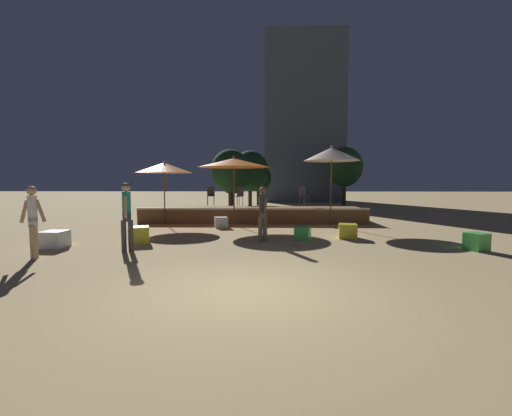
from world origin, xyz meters
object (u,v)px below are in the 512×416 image
patio_umbrella_2 (164,168)px  person_2 (127,212)px  cube_seat_0 (139,235)px  background_tree_0 (230,171)px  cube_seat_4 (477,242)px  bistro_chair_0 (239,194)px  background_tree_1 (344,167)px  cube_seat_1 (54,239)px  bistro_chair_2 (211,194)px  patio_umbrella_1 (234,163)px  background_tree_3 (258,178)px  person_1 (263,212)px  background_tree_4 (232,179)px  patio_umbrella_0 (332,154)px  cube_seat_3 (221,222)px  person_0 (33,219)px  cube_seat_2 (348,231)px  bistro_chair_1 (303,195)px  cube_seat_5 (303,233)px  frisbee_disc (297,245)px  background_tree_2 (250,171)px

patio_umbrella_2 → person_2: (0.69, -5.67, -1.39)m
cube_seat_0 → background_tree_0: (1.50, 12.01, 2.29)m
cube_seat_4 → bistro_chair_0: bistro_chair_0 is taller
background_tree_1 → cube_seat_1: bearing=-123.8°
bistro_chair_2 → background_tree_1: bearing=44.5°
patio_umbrella_1 → background_tree_3: 12.49m
patio_umbrella_1 → person_1: size_ratio=1.78×
bistro_chair_0 → cube_seat_4: bearing=97.5°
bistro_chair_2 → background_tree_4: size_ratio=0.28×
cube_seat_1 → background_tree_1: background_tree_1 is taller
patio_umbrella_0 → person_1: 5.19m
cube_seat_3 → background_tree_4: bearing=93.3°
person_0 → cube_seat_2: bearing=-88.6°
bistro_chair_0 → bistro_chair_1: same height
cube_seat_2 → bistro_chair_2: (-5.33, 5.35, 1.01)m
cube_seat_5 → background_tree_3: 16.12m
bistro_chair_1 → person_0: bearing=-162.1°
bistro_chair_2 → background_tree_1: 14.09m
bistro_chair_1 → background_tree_3: background_tree_3 is taller
frisbee_disc → background_tree_2: 16.52m
person_1 → background_tree_0: bearing=69.9°
background_tree_1 → background_tree_0: bearing=-148.0°
cube_seat_1 → person_1: person_1 is taller
cube_seat_3 → background_tree_4: background_tree_4 is taller
patio_umbrella_0 → bistro_chair_1: bearing=120.2°
patio_umbrella_1 → cube_seat_2: size_ratio=4.58×
bistro_chair_1 → bistro_chair_2: (-4.39, 0.56, 0.00)m
cube_seat_0 → frisbee_disc: 4.69m
cube_seat_3 → person_1: person_1 is taller
patio_umbrella_2 → background_tree_2: background_tree_2 is taller
bistro_chair_0 → background_tree_0: (-1.04, 6.03, 1.29)m
cube_seat_5 → background_tree_2: bearing=98.9°
cube_seat_5 → frisbee_disc: cube_seat_5 is taller
bistro_chair_2 → frisbee_disc: size_ratio=3.89×
cube_seat_3 → background_tree_2: (0.59, 12.35, 2.44)m
patio_umbrella_0 → cube_seat_1: patio_umbrella_0 is taller
person_0 → person_1: (5.42, 2.47, -0.04)m
patio_umbrella_2 → person_1: size_ratio=1.62×
cube_seat_0 → bistro_chair_1: 8.13m
cube_seat_5 → background_tree_2: background_tree_2 is taller
cube_seat_1 → background_tree_4: size_ratio=0.20×
cube_seat_0 → frisbee_disc: (4.68, -0.24, -0.23)m
patio_umbrella_0 → patio_umbrella_1: 4.03m
cube_seat_2 → person_1: bearing=-165.0°
bistro_chair_0 → bistro_chair_1: size_ratio=1.00×
cube_seat_0 → person_1: size_ratio=0.45×
background_tree_0 → background_tree_2: size_ratio=0.94×
background_tree_3 → patio_umbrella_1: bearing=-93.4°
cube_seat_2 → person_0: (-8.18, -3.20, 0.71)m
cube_seat_1 → cube_seat_5: 7.22m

